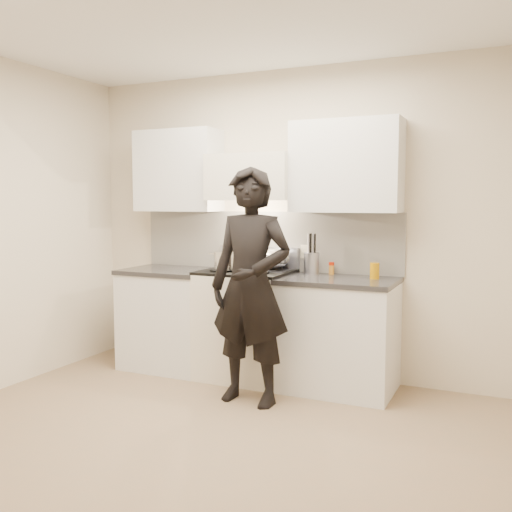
# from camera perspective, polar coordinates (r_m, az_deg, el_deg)

# --- Properties ---
(ground_plane) EXTENTS (4.00, 4.00, 0.00)m
(ground_plane) POSITION_cam_1_polar(r_m,az_deg,el_deg) (3.83, -6.27, -18.21)
(ground_plane) COLOR #85684C
(room_shell) EXTENTS (4.04, 3.54, 2.70)m
(room_shell) POSITION_cam_1_polar(r_m,az_deg,el_deg) (3.86, -4.42, 6.35)
(room_shell) COLOR beige
(room_shell) RESTS_ON ground
(stove) EXTENTS (0.76, 0.65, 0.96)m
(stove) POSITION_cam_1_polar(r_m,az_deg,el_deg) (5.02, -0.95, -6.77)
(stove) COLOR silver
(stove) RESTS_ON ground
(counter_right) EXTENTS (0.92, 0.67, 0.92)m
(counter_right) POSITION_cam_1_polar(r_m,az_deg,el_deg) (4.74, 8.24, -7.73)
(counter_right) COLOR silver
(counter_right) RESTS_ON ground
(counter_left) EXTENTS (0.82, 0.67, 0.92)m
(counter_left) POSITION_cam_1_polar(r_m,az_deg,el_deg) (5.40, -8.50, -6.12)
(counter_left) COLOR silver
(counter_left) RESTS_ON ground
(wok) EXTENTS (0.33, 0.40, 0.27)m
(wok) POSITION_cam_1_polar(r_m,az_deg,el_deg) (4.95, 1.59, -0.23)
(wok) COLOR silver
(wok) RESTS_ON stove
(stock_pot) EXTENTS (0.31, 0.29, 0.15)m
(stock_pot) POSITION_cam_1_polar(r_m,az_deg,el_deg) (4.91, -2.87, -0.43)
(stock_pot) COLOR silver
(stock_pot) RESTS_ON stove
(utensil_crock) EXTENTS (0.13, 0.13, 0.35)m
(utensil_crock) POSITION_cam_1_polar(r_m,az_deg,el_deg) (4.89, 5.58, -0.57)
(utensil_crock) COLOR #9EA1B5
(utensil_crock) RESTS_ON counter_right
(spice_jar) EXTENTS (0.05, 0.05, 0.11)m
(spice_jar) POSITION_cam_1_polar(r_m,az_deg,el_deg) (4.90, 7.55, -1.21)
(spice_jar) COLOR orange
(spice_jar) RESTS_ON counter_right
(oil_glass) EXTENTS (0.08, 0.08, 0.13)m
(oil_glass) POSITION_cam_1_polar(r_m,az_deg,el_deg) (4.67, 11.78, -1.45)
(oil_glass) COLOR #B07401
(oil_glass) RESTS_ON counter_right
(person) EXTENTS (0.68, 0.47, 1.80)m
(person) POSITION_cam_1_polar(r_m,az_deg,el_deg) (4.32, -0.54, -3.04)
(person) COLOR black
(person) RESTS_ON ground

